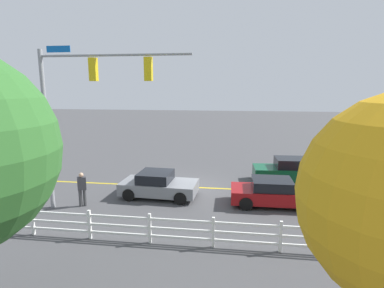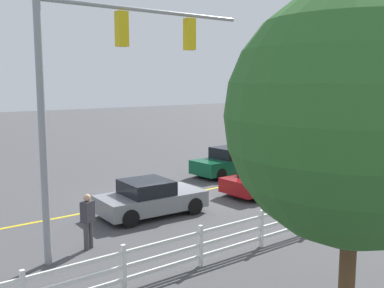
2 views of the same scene
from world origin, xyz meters
name	(u,v)px [view 1 (image 1 of 2)]	position (x,y,z in m)	size (l,w,h in m)	color
ground_plane	(190,187)	(0.00, 0.00, 0.00)	(120.00, 120.00, 0.00)	#444447
lane_center_stripe	(260,190)	(-4.00, 0.00, 0.00)	(28.00, 0.16, 0.01)	gold
signal_assembly	(82,98)	(4.31, 3.89, 5.25)	(6.92, 0.37, 7.52)	gray
car_0	(291,171)	(-5.98, -1.84, 0.72)	(4.42, 2.01, 1.50)	#0C4C2D
car_1	(275,193)	(-4.56, 2.13, 0.64)	(4.43, 1.95, 1.31)	maroon
car_2	(158,185)	(1.42, 1.74, 0.64)	(4.07, 2.19, 1.34)	slate
pedestrian	(82,188)	(4.77, 3.55, 0.93)	(0.48, 0.42, 1.69)	#3F3F42
white_rail_fence	(246,234)	(-3.00, 6.61, 0.60)	(26.10, 0.10, 1.15)	white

